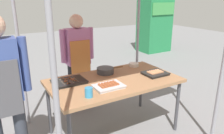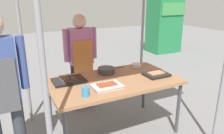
{
  "view_description": "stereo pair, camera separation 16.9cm",
  "coord_description": "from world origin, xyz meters",
  "px_view_note": "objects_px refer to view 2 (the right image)",
  "views": [
    {
      "loc": [
        -1.32,
        -2.2,
        1.75
      ],
      "look_at": [
        0.0,
        0.05,
        0.9
      ],
      "focal_mm": 35.37,
      "sensor_mm": 36.0,
      "label": 1
    },
    {
      "loc": [
        -1.17,
        -2.28,
        1.75
      ],
      "look_at": [
        0.0,
        0.05,
        0.9
      ],
      "focal_mm": 35.37,
      "sensor_mm": 36.0,
      "label": 2
    }
  ],
  "objects_px": {
    "tray_meat_skewers": "(69,81)",
    "neighbor_stall_left": "(164,25)",
    "drink_cup_near_edge": "(86,92)",
    "tray_grilled_sausages": "(107,86)",
    "tray_pork_links": "(156,74)",
    "cooking_wok": "(106,70)",
    "condiment_bowl": "(136,65)",
    "vendor_woman": "(81,55)",
    "stall_table": "(114,83)",
    "customer_nearby": "(0,84)"
  },
  "relations": [
    {
      "from": "tray_grilled_sausages",
      "to": "tray_meat_skewers",
      "type": "xyz_separation_m",
      "value": [
        -0.34,
        0.36,
        -0.0
      ]
    },
    {
      "from": "stall_table",
      "to": "condiment_bowl",
      "type": "distance_m",
      "value": 0.62
    },
    {
      "from": "condiment_bowl",
      "to": "vendor_woman",
      "type": "height_order",
      "value": "vendor_woman"
    },
    {
      "from": "stall_table",
      "to": "vendor_woman",
      "type": "relative_size",
      "value": 1.07
    },
    {
      "from": "stall_table",
      "to": "tray_meat_skewers",
      "type": "xyz_separation_m",
      "value": [
        -0.52,
        0.17,
        0.07
      ]
    },
    {
      "from": "vendor_woman",
      "to": "customer_nearby",
      "type": "xyz_separation_m",
      "value": [
        -1.11,
        -0.93,
        0.08
      ]
    },
    {
      "from": "neighbor_stall_left",
      "to": "condiment_bowl",
      "type": "bearing_deg",
      "value": -134.71
    },
    {
      "from": "stall_table",
      "to": "customer_nearby",
      "type": "xyz_separation_m",
      "value": [
        -1.25,
        -0.09,
        0.26
      ]
    },
    {
      "from": "vendor_woman",
      "to": "neighbor_stall_left",
      "type": "relative_size",
      "value": 0.88
    },
    {
      "from": "cooking_wok",
      "to": "drink_cup_near_edge",
      "type": "relative_size",
      "value": 3.75
    },
    {
      "from": "tray_pork_links",
      "to": "tray_grilled_sausages",
      "type": "bearing_deg",
      "value": -175.0
    },
    {
      "from": "cooking_wok",
      "to": "drink_cup_near_edge",
      "type": "distance_m",
      "value": 0.75
    },
    {
      "from": "tray_pork_links",
      "to": "cooking_wok",
      "type": "height_order",
      "value": "cooking_wok"
    },
    {
      "from": "stall_table",
      "to": "tray_grilled_sausages",
      "type": "bearing_deg",
      "value": -134.15
    },
    {
      "from": "tray_grilled_sausages",
      "to": "vendor_woman",
      "type": "bearing_deg",
      "value": 87.45
    },
    {
      "from": "tray_grilled_sausages",
      "to": "neighbor_stall_left",
      "type": "bearing_deg",
      "value": 43.54
    },
    {
      "from": "stall_table",
      "to": "condiment_bowl",
      "type": "height_order",
      "value": "condiment_bowl"
    },
    {
      "from": "condiment_bowl",
      "to": "drink_cup_near_edge",
      "type": "distance_m",
      "value": 1.18
    },
    {
      "from": "tray_pork_links",
      "to": "vendor_woman",
      "type": "xyz_separation_m",
      "value": [
        -0.7,
        0.96,
        0.11
      ]
    },
    {
      "from": "stall_table",
      "to": "vendor_woman",
      "type": "height_order",
      "value": "vendor_woman"
    },
    {
      "from": "vendor_woman",
      "to": "neighbor_stall_left",
      "type": "bearing_deg",
      "value": -145.85
    },
    {
      "from": "customer_nearby",
      "to": "cooking_wok",
      "type": "bearing_deg",
      "value": 15.51
    },
    {
      "from": "stall_table",
      "to": "cooking_wok",
      "type": "relative_size",
      "value": 4.12
    },
    {
      "from": "cooking_wok",
      "to": "stall_table",
      "type": "bearing_deg",
      "value": -94.54
    },
    {
      "from": "drink_cup_near_edge",
      "to": "tray_grilled_sausages",
      "type": "bearing_deg",
      "value": 19.72
    },
    {
      "from": "drink_cup_near_edge",
      "to": "neighbor_stall_left",
      "type": "height_order",
      "value": "neighbor_stall_left"
    },
    {
      "from": "tray_grilled_sausages",
      "to": "neighbor_stall_left",
      "type": "relative_size",
      "value": 0.2
    },
    {
      "from": "tray_grilled_sausages",
      "to": "vendor_woman",
      "type": "xyz_separation_m",
      "value": [
        0.05,
        1.02,
        0.11
      ]
    },
    {
      "from": "tray_pork_links",
      "to": "condiment_bowl",
      "type": "xyz_separation_m",
      "value": [
        -0.03,
        0.44,
        0.0
      ]
    },
    {
      "from": "drink_cup_near_edge",
      "to": "customer_nearby",
      "type": "bearing_deg",
      "value": 165.45
    },
    {
      "from": "cooking_wok",
      "to": "condiment_bowl",
      "type": "bearing_deg",
      "value": 5.92
    },
    {
      "from": "cooking_wok",
      "to": "neighbor_stall_left",
      "type": "bearing_deg",
      "value": 41.23
    },
    {
      "from": "cooking_wok",
      "to": "customer_nearby",
      "type": "bearing_deg",
      "value": -164.49
    },
    {
      "from": "tray_pork_links",
      "to": "cooking_wok",
      "type": "distance_m",
      "value": 0.66
    },
    {
      "from": "tray_pork_links",
      "to": "vendor_woman",
      "type": "relative_size",
      "value": 0.21
    },
    {
      "from": "tray_meat_skewers",
      "to": "neighbor_stall_left",
      "type": "distance_m",
      "value": 5.05
    },
    {
      "from": "condiment_bowl",
      "to": "neighbor_stall_left",
      "type": "height_order",
      "value": "neighbor_stall_left"
    },
    {
      "from": "tray_pork_links",
      "to": "neighbor_stall_left",
      "type": "distance_m",
      "value": 4.47
    },
    {
      "from": "stall_table",
      "to": "tray_meat_skewers",
      "type": "bearing_deg",
      "value": 161.57
    },
    {
      "from": "tray_meat_skewers",
      "to": "condiment_bowl",
      "type": "xyz_separation_m",
      "value": [
        1.05,
        0.14,
        0.01
      ]
    },
    {
      "from": "stall_table",
      "to": "drink_cup_near_edge",
      "type": "distance_m",
      "value": 0.57
    },
    {
      "from": "tray_grilled_sausages",
      "to": "drink_cup_near_edge",
      "type": "xyz_separation_m",
      "value": [
        -0.29,
        -0.11,
        0.03
      ]
    },
    {
      "from": "stall_table",
      "to": "neighbor_stall_left",
      "type": "bearing_deg",
      "value": 43.41
    },
    {
      "from": "stall_table",
      "to": "cooking_wok",
      "type": "height_order",
      "value": "cooking_wok"
    },
    {
      "from": "tray_grilled_sausages",
      "to": "tray_pork_links",
      "type": "distance_m",
      "value": 0.75
    },
    {
      "from": "tray_meat_skewers",
      "to": "tray_pork_links",
      "type": "height_order",
      "value": "tray_pork_links"
    },
    {
      "from": "neighbor_stall_left",
      "to": "tray_grilled_sausages",
      "type": "bearing_deg",
      "value": -136.46
    },
    {
      "from": "tray_meat_skewers",
      "to": "cooking_wok",
      "type": "bearing_deg",
      "value": 8.76
    },
    {
      "from": "vendor_woman",
      "to": "tray_grilled_sausages",
      "type": "bearing_deg",
      "value": 87.45
    },
    {
      "from": "drink_cup_near_edge",
      "to": "neighbor_stall_left",
      "type": "xyz_separation_m",
      "value": [
        3.94,
        3.57,
        0.06
      ]
    }
  ]
}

